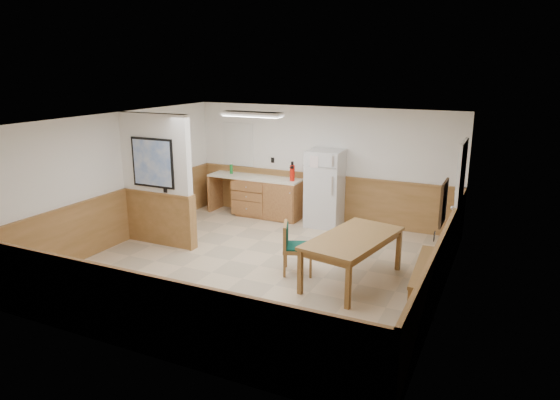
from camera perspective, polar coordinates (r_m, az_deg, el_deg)
The scene contains 20 objects.
ground at distance 8.65m, azimuth -2.40°, elevation -7.54°, with size 6.00×6.00×0.00m, color tan.
ceiling at distance 8.03m, azimuth -2.60°, elevation 9.16°, with size 6.00×6.00×0.02m, color white.
back_wall at distance 10.93m, azimuth 4.86°, elevation 4.08°, with size 6.00×0.02×2.50m, color white.
right_wall at distance 7.40m, azimuth 18.56°, elevation -2.03°, with size 0.02×6.00×2.50m, color white.
left_wall at distance 9.98m, azimuth -17.95°, elevation 2.33°, with size 0.02×6.00×2.50m, color white.
wainscot_back at distance 11.08m, azimuth 4.74°, elevation 0.25°, with size 6.00×0.04×1.00m, color #A87643.
wainscot_right at distance 7.64m, azimuth 17.94°, elevation -7.40°, with size 0.04×6.00×1.00m, color #A87643.
wainscot_left at distance 10.15m, azimuth -17.52°, elevation -1.81°, with size 0.04×6.00×1.00m, color #A87643.
partition_wall at distance 9.64m, azimuth -13.88°, elevation 2.09°, with size 1.50×0.20×2.50m.
kitchen_counter at distance 11.29m, azimuth -1.55°, elevation 0.38°, with size 2.20×0.61×1.00m.
exterior_door at distance 9.28m, azimuth 19.74°, elevation -0.02°, with size 0.07×1.02×2.15m.
kitchen_window at distance 11.75m, azimuth -4.84°, elevation 6.34°, with size 0.80×0.04×1.00m.
wall_painting at distance 7.03m, azimuth 18.18°, elevation -0.32°, with size 0.04×0.50×0.60m.
fluorescent_fixture at distance 9.55m, azimuth -3.21°, elevation 9.77°, with size 1.20×0.30×0.09m.
refrigerator at distance 10.61m, azimuth 5.15°, elevation 1.35°, with size 0.75×0.73×1.63m.
dining_table at distance 7.92m, azimuth 8.34°, elevation -4.77°, with size 1.27×2.00×0.75m.
dining_bench at distance 7.85m, azimuth 16.59°, elevation -7.89°, with size 0.48×1.76×0.45m.
dining_chair at distance 8.22m, azimuth 1.43°, elevation -5.07°, with size 0.79×0.67×0.85m.
fire_extinguisher at distance 10.85m, azimuth 1.41°, elevation 3.17°, with size 0.14×0.14×0.42m.
soap_bottle at distance 11.65m, azimuth -5.60°, elevation 3.54°, with size 0.07×0.07×0.22m, color #17802E.
Camera 1 is at (3.74, -7.06, 3.33)m, focal length 32.00 mm.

